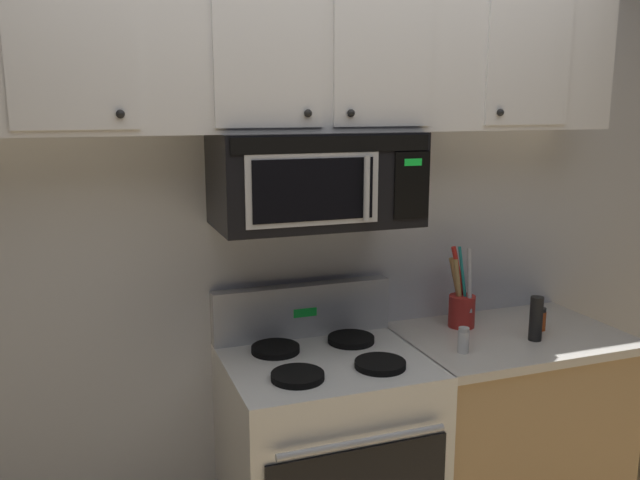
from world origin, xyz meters
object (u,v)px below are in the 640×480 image
(salt_shaker, at_px, (463,340))
(spice_jar, at_px, (540,319))
(over_range_microwave, at_px, (315,179))
(stove_range, at_px, (326,462))
(pepper_mill, at_px, (536,319))
(utensil_crock_red, at_px, (462,305))

(salt_shaker, relative_size, spice_jar, 1.04)
(spice_jar, bearing_deg, over_range_microwave, 173.11)
(stove_range, relative_size, salt_shaker, 11.01)
(stove_range, relative_size, over_range_microwave, 1.47)
(stove_range, distance_m, spice_jar, 1.09)
(salt_shaker, xyz_separation_m, pepper_mill, (0.35, 0.02, 0.04))
(stove_range, relative_size, spice_jar, 11.41)
(salt_shaker, distance_m, pepper_mill, 0.36)
(utensil_crock_red, distance_m, salt_shaker, 0.32)
(spice_jar, bearing_deg, pepper_mill, -135.64)
(utensil_crock_red, xyz_separation_m, salt_shaker, (-0.16, -0.27, -0.05))
(stove_range, xyz_separation_m, over_range_microwave, (-0.00, 0.12, 1.11))
(stove_range, bearing_deg, salt_shaker, -12.69)
(over_range_microwave, distance_m, salt_shaker, 0.85)
(utensil_crock_red, bearing_deg, stove_range, -167.42)
(over_range_microwave, distance_m, pepper_mill, 1.08)
(utensil_crock_red, bearing_deg, pepper_mill, -52.36)
(stove_range, bearing_deg, pepper_mill, -6.42)
(utensil_crock_red, bearing_deg, spice_jar, -27.81)
(over_range_microwave, xyz_separation_m, utensil_crock_red, (0.69, 0.04, -0.58))
(over_range_microwave, bearing_deg, salt_shaker, -24.02)
(stove_range, height_order, spice_jar, stove_range)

